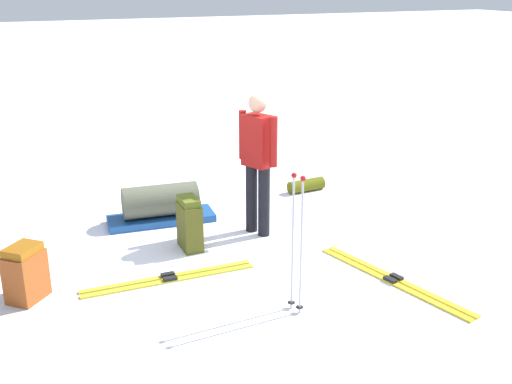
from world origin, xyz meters
TOP-DOWN VIEW (x-y plane):
  - ground_plane at (0.00, 0.00)m, footprint 80.00×80.00m
  - skier_standing at (0.45, -0.22)m, footprint 0.53×0.34m
  - ski_pair_near at (-0.30, 1.11)m, footprint 0.21×1.80m
  - ski_pair_far at (-1.25, -0.98)m, footprint 1.91×0.63m
  - backpack_large_dark at (0.35, 0.67)m, footprint 0.36×0.21m
  - backpack_bright at (-0.14, 2.46)m, footprint 0.45×0.44m
  - ski_poles_planted_near at (-1.37, 0.20)m, footprint 0.18×0.10m
  - gear_sled at (1.26, 0.76)m, footprint 0.57×1.36m
  - sleeping_mat_rolled at (1.56, -1.48)m, footprint 0.22×0.56m

SIDE VIEW (x-z plane):
  - ground_plane at x=0.00m, z-range 0.00..0.00m
  - ski_pair_far at x=-1.25m, z-range -0.01..0.04m
  - ski_pair_near at x=-0.30m, z-range -0.01..0.04m
  - sleeping_mat_rolled at x=1.56m, z-range 0.00..0.18m
  - gear_sled at x=1.26m, z-range -0.02..0.47m
  - backpack_bright at x=-0.14m, z-range -0.01..0.55m
  - backpack_large_dark at x=0.35m, z-range -0.01..0.61m
  - ski_poles_planted_near at x=-1.37m, z-range 0.07..1.41m
  - skier_standing at x=0.45m, z-range 0.10..1.80m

